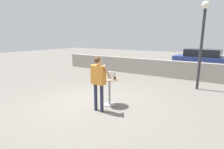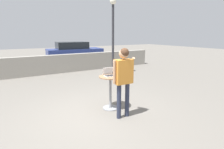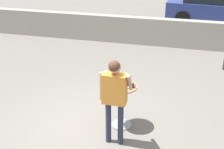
% 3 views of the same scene
% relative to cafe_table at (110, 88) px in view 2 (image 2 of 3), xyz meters
% --- Properties ---
extents(ground_plane, '(50.00, 50.00, 0.00)m').
position_rel_cafe_table_xyz_m(ground_plane, '(-0.59, -0.23, -0.60)').
color(ground_plane, slate).
extents(pavement_kerb, '(13.16, 0.35, 1.00)m').
position_rel_cafe_table_xyz_m(pavement_kerb, '(-0.59, 5.54, -0.10)').
color(pavement_kerb, gray).
rests_on(pavement_kerb, ground_plane).
extents(cafe_table, '(0.64, 0.64, 0.95)m').
position_rel_cafe_table_xyz_m(cafe_table, '(0.00, 0.00, 0.00)').
color(cafe_table, gray).
rests_on(cafe_table, ground_plane).
extents(laptop, '(0.33, 0.32, 0.23)m').
position_rel_cafe_table_xyz_m(laptop, '(0.00, 0.06, 0.40)').
color(laptop, silver).
rests_on(laptop, cafe_table).
extents(coffee_mug, '(0.11, 0.07, 0.09)m').
position_rel_cafe_table_xyz_m(coffee_mug, '(0.22, -0.02, 0.39)').
color(coffee_mug, '#232328').
rests_on(coffee_mug, cafe_table).
extents(standing_person, '(0.59, 0.38, 1.77)m').
position_rel_cafe_table_xyz_m(standing_person, '(0.00, -0.63, 0.54)').
color(standing_person, '#282D42').
rests_on(standing_person, ground_plane).
extents(parked_car_near_street, '(4.29, 2.18, 1.52)m').
position_rel_cafe_table_xyz_m(parked_car_near_street, '(2.11, 9.23, 0.18)').
color(parked_car_near_street, navy).
rests_on(parked_car_near_street, ground_plane).
extents(street_lamp, '(0.32, 0.32, 3.82)m').
position_rel_cafe_table_xyz_m(street_lamp, '(2.35, 3.76, 1.90)').
color(street_lamp, '#2D2D33').
rests_on(street_lamp, ground_plane).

